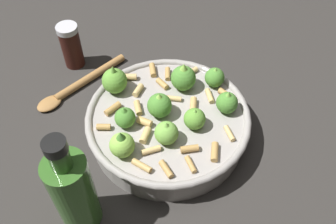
{
  "coord_description": "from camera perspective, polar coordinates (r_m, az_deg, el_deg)",
  "views": [
    {
      "loc": [
        -0.11,
        -0.4,
        0.55
      ],
      "look_at": [
        0.0,
        0.0,
        0.06
      ],
      "focal_mm": 39.11,
      "sensor_mm": 36.0,
      "label": 1
    }
  ],
  "objects": [
    {
      "name": "cooking_pan",
      "position": [
        0.66,
        -0.07,
        -1.32
      ],
      "size": [
        0.29,
        0.29,
        0.11
      ],
      "color": "#9E9993",
      "rests_on": "ground"
    },
    {
      "name": "wooden_spoon",
      "position": [
        0.79,
        -13.91,
        4.05
      ],
      "size": [
        0.2,
        0.13,
        0.02
      ],
      "color": "#9E703D",
      "rests_on": "ground"
    },
    {
      "name": "ground_plane",
      "position": [
        0.69,
        -0.0,
        -3.36
      ],
      "size": [
        2.4,
        2.4,
        0.0
      ],
      "primitive_type": "plane",
      "color": "#2D2B28"
    },
    {
      "name": "olive_oil_bottle",
      "position": [
        0.55,
        -14.57,
        -11.81
      ],
      "size": [
        0.06,
        0.06,
        0.2
      ],
      "color": "#336023",
      "rests_on": "ground"
    },
    {
      "name": "pepper_shaker",
      "position": [
        0.82,
        -14.87,
        9.95
      ],
      "size": [
        0.04,
        0.04,
        0.1
      ],
      "color": "#33140F",
      "rests_on": "ground"
    }
  ]
}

